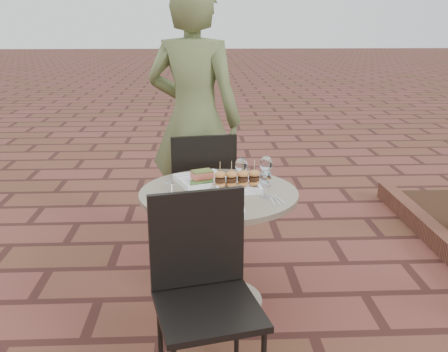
{
  "coord_description": "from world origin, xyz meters",
  "views": [
    {
      "loc": [
        -0.19,
        -2.75,
        1.65
      ],
      "look_at": [
        -0.06,
        -0.08,
        0.82
      ],
      "focal_mm": 40.0,
      "sensor_mm": 36.0,
      "label": 1
    }
  ],
  "objects_px": {
    "cafe_table": "(219,231)",
    "plate_sliders": "(237,182)",
    "chair_near": "(203,279)",
    "plate_salmon": "(202,179)",
    "plate_tuna": "(217,206)",
    "diner": "(194,120)",
    "chair_far": "(202,186)"
  },
  "relations": [
    {
      "from": "diner",
      "to": "plate_sliders",
      "type": "height_order",
      "value": "diner"
    },
    {
      "from": "plate_salmon",
      "to": "plate_tuna",
      "type": "distance_m",
      "value": 0.45
    },
    {
      "from": "chair_near",
      "to": "diner",
      "type": "relative_size",
      "value": 0.48
    },
    {
      "from": "plate_salmon",
      "to": "diner",
      "type": "bearing_deg",
      "value": 93.77
    },
    {
      "from": "cafe_table",
      "to": "chair_far",
      "type": "distance_m",
      "value": 0.66
    },
    {
      "from": "diner",
      "to": "plate_salmon",
      "type": "height_order",
      "value": "diner"
    },
    {
      "from": "plate_sliders",
      "to": "plate_tuna",
      "type": "height_order",
      "value": "plate_sliders"
    },
    {
      "from": "diner",
      "to": "chair_far",
      "type": "bearing_deg",
      "value": 118.9
    },
    {
      "from": "cafe_table",
      "to": "plate_sliders",
      "type": "bearing_deg",
      "value": 23.46
    },
    {
      "from": "chair_near",
      "to": "diner",
      "type": "height_order",
      "value": "diner"
    },
    {
      "from": "chair_near",
      "to": "plate_sliders",
      "type": "distance_m",
      "value": 0.78
    },
    {
      "from": "chair_far",
      "to": "diner",
      "type": "height_order",
      "value": "diner"
    },
    {
      "from": "plate_salmon",
      "to": "plate_tuna",
      "type": "height_order",
      "value": "plate_salmon"
    },
    {
      "from": "cafe_table",
      "to": "plate_sliders",
      "type": "distance_m",
      "value": 0.31
    },
    {
      "from": "cafe_table",
      "to": "chair_near",
      "type": "relative_size",
      "value": 0.97
    },
    {
      "from": "diner",
      "to": "plate_tuna",
      "type": "xyz_separation_m",
      "value": [
        0.13,
        -1.21,
        -0.22
      ]
    },
    {
      "from": "cafe_table",
      "to": "chair_near",
      "type": "height_order",
      "value": "chair_near"
    },
    {
      "from": "plate_tuna",
      "to": "plate_salmon",
      "type": "bearing_deg",
      "value": 99.61
    },
    {
      "from": "chair_far",
      "to": "diner",
      "type": "xyz_separation_m",
      "value": [
        -0.05,
        0.28,
        0.41
      ]
    },
    {
      "from": "chair_near",
      "to": "plate_salmon",
      "type": "xyz_separation_m",
      "value": [
        0.0,
        0.84,
        0.2
      ]
    },
    {
      "from": "diner",
      "to": "plate_tuna",
      "type": "relative_size",
      "value": 6.92
    },
    {
      "from": "chair_near",
      "to": "plate_tuna",
      "type": "height_order",
      "value": "chair_near"
    },
    {
      "from": "chair_near",
      "to": "plate_salmon",
      "type": "relative_size",
      "value": 2.58
    },
    {
      "from": "cafe_table",
      "to": "plate_tuna",
      "type": "height_order",
      "value": "plate_tuna"
    },
    {
      "from": "plate_salmon",
      "to": "cafe_table",
      "type": "bearing_deg",
      "value": -59.93
    },
    {
      "from": "chair_far",
      "to": "chair_near",
      "type": "distance_m",
      "value": 1.33
    },
    {
      "from": "cafe_table",
      "to": "chair_far",
      "type": "bearing_deg",
      "value": 98.22
    },
    {
      "from": "chair_far",
      "to": "chair_near",
      "type": "height_order",
      "value": "same"
    },
    {
      "from": "cafe_table",
      "to": "chair_near",
      "type": "distance_m",
      "value": 0.69
    },
    {
      "from": "chair_far",
      "to": "diner",
      "type": "distance_m",
      "value": 0.5
    },
    {
      "from": "chair_near",
      "to": "diner",
      "type": "bearing_deg",
      "value": 78.52
    },
    {
      "from": "chair_far",
      "to": "chair_near",
      "type": "relative_size",
      "value": 1.0
    }
  ]
}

